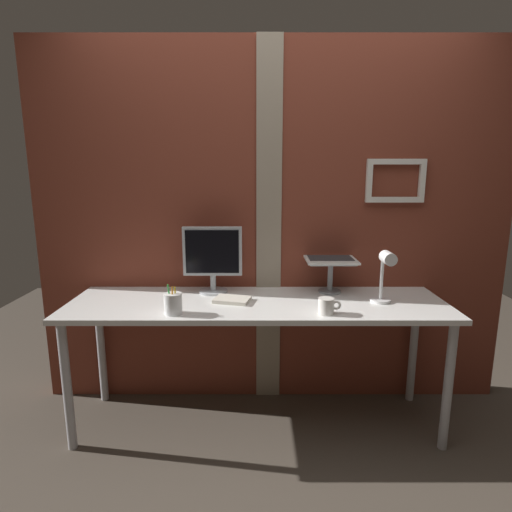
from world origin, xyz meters
TOP-DOWN VIEW (x-y plane):
  - ground_plane at (0.00, 0.00)m, footprint 6.00×6.00m
  - brick_wall_back at (0.00, 0.42)m, footprint 3.03×0.16m
  - desk at (-0.10, 0.05)m, footprint 2.19×0.62m
  - monitor at (-0.37, 0.24)m, footprint 0.36×0.18m
  - laptop_stand at (0.36, 0.24)m, footprint 0.28×0.22m
  - laptop at (0.36, 0.31)m, footprint 0.31×0.33m
  - desk_lamp at (0.62, -0.01)m, footprint 0.12×0.20m
  - pen_cup at (-0.55, -0.16)m, footprint 0.10×0.10m
  - coffee_mug at (0.27, -0.16)m, footprint 0.12×0.08m
  - paper_clutter_stack at (-0.25, 0.05)m, footprint 0.23×0.18m

SIDE VIEW (x-z plane):
  - ground_plane at x=0.00m, z-range 0.00..0.00m
  - desk at x=-0.10m, z-range 0.31..1.09m
  - paper_clutter_stack at x=-0.25m, z-range 0.78..0.80m
  - coffee_mug at x=0.27m, z-range 0.78..0.86m
  - pen_cup at x=-0.55m, z-range 0.75..0.91m
  - laptop_stand at x=0.36m, z-range 0.81..1.01m
  - desk_lamp at x=0.62m, z-range 0.81..1.12m
  - monitor at x=-0.37m, z-range 0.80..1.22m
  - laptop at x=0.36m, z-range 0.92..1.13m
  - brick_wall_back at x=0.00m, z-range 0.00..2.31m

